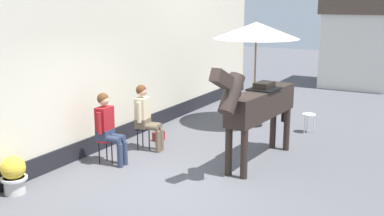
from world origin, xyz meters
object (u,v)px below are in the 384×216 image
(saddled_horse_center, at_px, (258,105))
(seated_visitor_near, at_px, (108,125))
(seated_visitor_far, at_px, (145,114))
(cafe_parasol, at_px, (256,31))
(spare_stool_white, at_px, (309,116))
(flower_planter_near, at_px, (14,174))
(satchel_bag, at_px, (159,136))

(saddled_horse_center, bearing_deg, seated_visitor_near, -150.85)
(seated_visitor_near, height_order, seated_visitor_far, same)
(saddled_horse_center, relative_size, cafe_parasol, 1.16)
(seated_visitor_near, bearing_deg, saddled_horse_center, 29.15)
(seated_visitor_near, xyz_separation_m, cafe_parasol, (1.40, 4.01, 1.59))
(seated_visitor_near, height_order, spare_stool_white, seated_visitor_near)
(saddled_horse_center, bearing_deg, spare_stool_white, 83.58)
(seated_visitor_far, bearing_deg, spare_stool_white, 47.94)
(seated_visitor_near, relative_size, flower_planter_near, 2.17)
(flower_planter_near, bearing_deg, satchel_bag, 82.96)
(seated_visitor_near, distance_m, saddled_horse_center, 2.89)
(seated_visitor_far, height_order, flower_planter_near, seated_visitor_far)
(seated_visitor_far, bearing_deg, seated_visitor_near, -97.52)
(seated_visitor_far, height_order, satchel_bag, seated_visitor_far)
(saddled_horse_center, height_order, cafe_parasol, cafe_parasol)
(cafe_parasol, bearing_deg, spare_stool_white, 0.22)
(flower_planter_near, relative_size, spare_stool_white, 1.39)
(spare_stool_white, bearing_deg, satchel_bag, -141.09)
(satchel_bag, bearing_deg, seated_visitor_far, 28.86)
(saddled_horse_center, relative_size, spare_stool_white, 6.52)
(cafe_parasol, bearing_deg, seated_visitor_near, -109.31)
(saddled_horse_center, height_order, satchel_bag, saddled_horse_center)
(seated_visitor_near, xyz_separation_m, flower_planter_near, (-0.44, -1.89, -0.44))
(seated_visitor_near, relative_size, cafe_parasol, 0.54)
(seated_visitor_far, relative_size, saddled_horse_center, 0.46)
(seated_visitor_near, distance_m, cafe_parasol, 4.53)
(seated_visitor_near, bearing_deg, flower_planter_near, -103.16)
(cafe_parasol, distance_m, spare_stool_white, 2.41)
(seated_visitor_near, xyz_separation_m, spare_stool_white, (2.80, 4.01, -0.38))
(seated_visitor_near, distance_m, satchel_bag, 1.89)
(cafe_parasol, height_order, spare_stool_white, cafe_parasol)
(saddled_horse_center, distance_m, cafe_parasol, 3.08)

